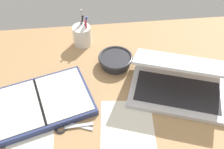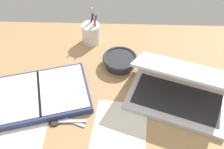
% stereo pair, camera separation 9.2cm
% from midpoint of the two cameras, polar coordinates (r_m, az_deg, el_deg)
% --- Properties ---
extents(desk_top, '(1.40, 1.00, 0.02)m').
position_cam_midpoint_polar(desk_top, '(0.93, -0.58, -6.76)').
color(desk_top, tan).
rests_on(desk_top, ground).
extents(laptop, '(0.42, 0.36, 0.16)m').
position_cam_midpoint_polar(laptop, '(0.94, 12.43, -1.97)').
color(laptop, silver).
rests_on(laptop, desk_top).
extents(bowl, '(0.14, 0.14, 0.05)m').
position_cam_midpoint_polar(bowl, '(1.04, -1.77, 3.20)').
color(bowl, '#2D2D33').
rests_on(bowl, desk_top).
extents(pen_cup, '(0.08, 0.08, 0.16)m').
position_cam_midpoint_polar(pen_cup, '(1.15, -9.16, 8.74)').
color(pen_cup, white).
rests_on(pen_cup, desk_top).
extents(planner, '(0.41, 0.33, 0.03)m').
position_cam_midpoint_polar(planner, '(0.95, -18.73, -6.32)').
color(planner, navy).
rests_on(planner, desk_top).
extents(scissors, '(0.13, 0.06, 0.01)m').
position_cam_midpoint_polar(scissors, '(0.88, -13.50, -11.42)').
color(scissors, '#B7B7BC').
rests_on(scissors, desk_top).
extents(paper_sheet_front, '(0.21, 0.31, 0.00)m').
position_cam_midpoint_polar(paper_sheet_front, '(0.84, 0.64, -14.26)').
color(paper_sheet_front, silver).
rests_on(paper_sheet_front, desk_top).
extents(paper_sheet_beside_planner, '(0.15, 0.26, 0.00)m').
position_cam_midpoint_polar(paper_sheet_beside_planner, '(0.88, -21.28, -15.22)').
color(paper_sheet_beside_planner, silver).
rests_on(paper_sheet_beside_planner, desk_top).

